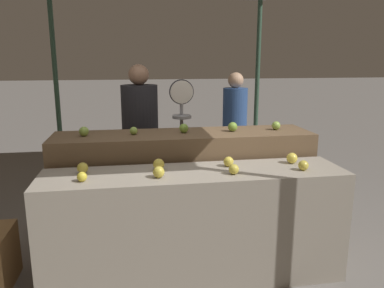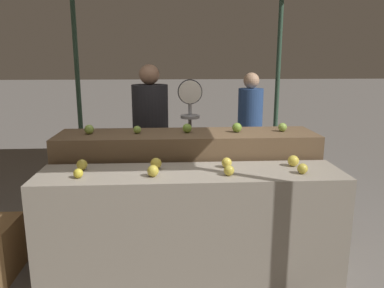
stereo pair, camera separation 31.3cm
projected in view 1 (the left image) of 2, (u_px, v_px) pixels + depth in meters
name	position (u px, v px, depth m)	size (l,w,h in m)	color
ground_plane	(195.00, 276.00, 3.07)	(60.00, 60.00, 0.00)	slate
display_counter_front	(195.00, 226.00, 2.97)	(2.35, 0.55, 0.89)	gray
display_counter_back	(184.00, 189.00, 3.53)	(2.35, 0.55, 1.08)	brown
apple_front_0	(82.00, 177.00, 2.63)	(0.07, 0.07, 0.07)	gold
apple_front_1	(159.00, 172.00, 2.72)	(0.09, 0.09, 0.09)	gold
apple_front_2	(234.00, 169.00, 2.80)	(0.08, 0.08, 0.08)	gold
apple_front_3	(303.00, 165.00, 2.90)	(0.08, 0.08, 0.08)	gold
apple_front_4	(83.00, 168.00, 2.82)	(0.08, 0.08, 0.08)	gold
apple_front_5	(159.00, 164.00, 2.91)	(0.09, 0.09, 0.09)	yellow
apple_front_6	(229.00, 162.00, 3.00)	(0.08, 0.08, 0.08)	yellow
apple_front_7	(292.00, 158.00, 3.09)	(0.09, 0.09, 0.09)	yellow
apple_back_0	(84.00, 131.00, 3.25)	(0.08, 0.08, 0.08)	#8EB247
apple_back_1	(134.00, 131.00, 3.32)	(0.07, 0.07, 0.07)	#8EB247
apple_back_2	(184.00, 128.00, 3.40)	(0.08, 0.08, 0.08)	#7AA338
apple_back_3	(233.00, 127.00, 3.47)	(0.09, 0.09, 0.09)	#7AA338
apple_back_4	(276.00, 126.00, 3.55)	(0.08, 0.08, 0.08)	#8EB247
produce_scale	(182.00, 121.00, 3.95)	(0.26, 0.20, 1.53)	#99999E
person_vendor_at_scale	(140.00, 130.00, 4.16)	(0.52, 0.52, 1.68)	#2D2D38
person_customer_left	(235.00, 122.00, 5.06)	(0.40, 0.40, 1.57)	#2D2D38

